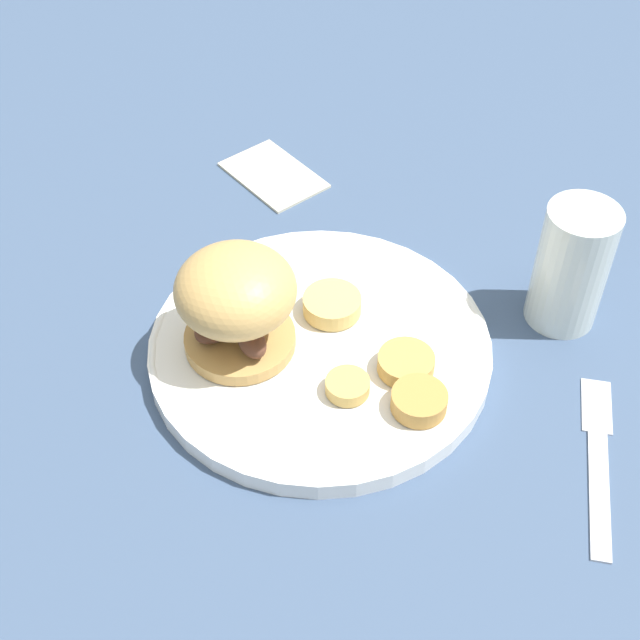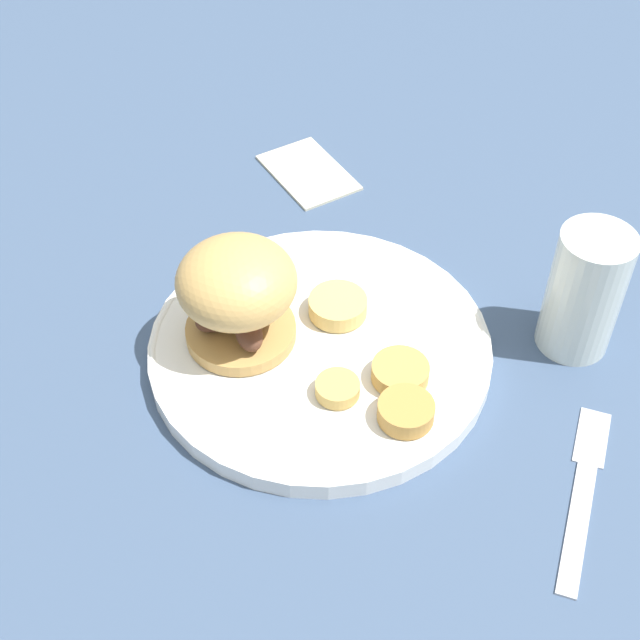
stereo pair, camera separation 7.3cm
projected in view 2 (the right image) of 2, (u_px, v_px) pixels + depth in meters
ground_plane at (320, 355)px, 0.77m from camera, size 4.00×4.00×0.00m
dinner_plate at (320, 347)px, 0.76m from camera, size 0.29×0.29×0.02m
sandwich at (237, 291)px, 0.72m from camera, size 0.10×0.10×0.09m
potato_round_0 at (337, 388)px, 0.71m from camera, size 0.04×0.04×0.01m
potato_round_1 at (400, 372)px, 0.72m from camera, size 0.05×0.05×0.01m
potato_round_2 at (406, 411)px, 0.69m from camera, size 0.04×0.04×0.02m
potato_round_3 at (338, 306)px, 0.77m from camera, size 0.05×0.05×0.02m
fork at (583, 492)px, 0.67m from camera, size 0.15×0.11×0.00m
drinking_glass at (585, 292)px, 0.74m from camera, size 0.06×0.06×0.12m
napkin at (308, 171)px, 0.95m from camera, size 0.12×0.10×0.01m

